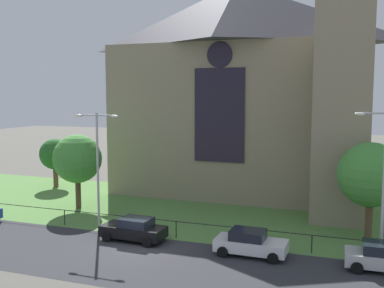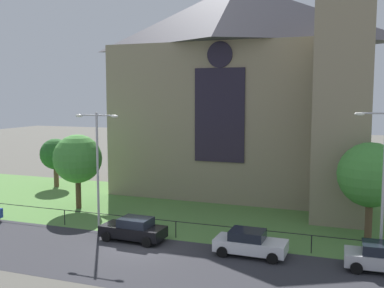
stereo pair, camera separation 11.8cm
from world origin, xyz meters
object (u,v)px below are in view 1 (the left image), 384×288
(tree_left_near, at_px, (77,159))
(streetlamp_near, at_px, (97,156))
(tree_left_far, at_px, (55,154))
(parked_car_black, at_px, (134,229))
(tree_right_near, at_px, (371,175))
(church_building, at_px, (243,86))
(parked_car_white, at_px, (250,243))

(tree_left_near, distance_m, streetlamp_near, 6.75)
(tree_left_far, relative_size, parked_car_black, 1.17)
(tree_left_far, xyz_separation_m, tree_left_near, (7.31, -6.87, 0.80))
(tree_left_far, relative_size, streetlamp_near, 0.60)
(parked_car_black, bearing_deg, tree_right_near, -156.80)
(church_building, distance_m, parked_car_black, 19.63)
(tree_right_near, distance_m, tree_left_far, 30.80)
(church_building, height_order, streetlamp_near, church_building)
(church_building, relative_size, tree_left_far, 5.22)
(tree_left_far, height_order, parked_car_black, tree_left_far)
(tree_left_near, bearing_deg, parked_car_white, -21.04)
(church_building, bearing_deg, parked_car_black, -100.53)
(parked_car_white, bearing_deg, tree_right_near, 41.35)
(tree_left_near, bearing_deg, tree_right_near, -1.28)
(tree_left_near, bearing_deg, church_building, 43.74)
(tree_left_near, relative_size, streetlamp_near, 0.75)
(tree_left_near, distance_m, parked_car_white, 17.43)
(tree_right_near, distance_m, parked_car_white, 9.39)
(parked_car_black, relative_size, parked_car_white, 1.01)
(parked_car_black, height_order, parked_car_white, same)
(tree_left_far, xyz_separation_m, parked_car_white, (23.26, -13.00, -2.62))
(tree_left_near, relative_size, parked_car_white, 1.46)
(tree_right_near, bearing_deg, church_building, 134.56)
(tree_right_near, height_order, parked_car_white, tree_right_near)
(tree_left_far, bearing_deg, tree_right_near, -13.85)
(parked_car_black, xyz_separation_m, parked_car_white, (7.72, -0.14, 0.00))
(church_building, distance_m, tree_left_far, 20.31)
(tree_right_near, height_order, parked_car_black, tree_right_near)
(tree_right_near, xyz_separation_m, tree_left_far, (-29.89, 7.37, -0.91))
(parked_car_white, bearing_deg, tree_left_near, 159.94)
(streetlamp_near, distance_m, parked_car_black, 5.83)
(tree_right_near, xyz_separation_m, parked_car_black, (-14.35, -5.49, -3.53))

